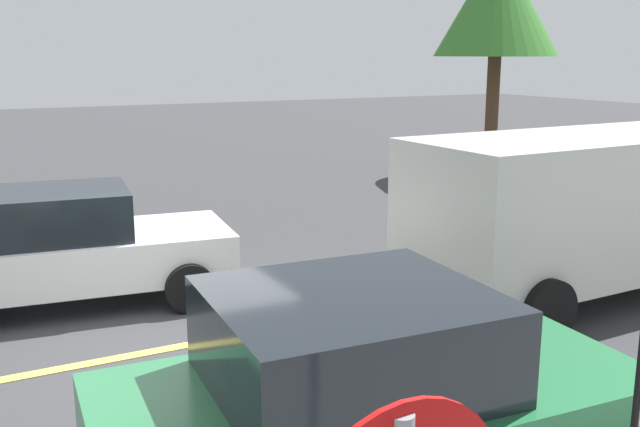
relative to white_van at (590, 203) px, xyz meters
The scene contains 6 objects.
ground_plane 6.02m from the white_van, behind, with size 80.00×80.00×0.00m, color #38383A.
lane_marking_centre 3.19m from the white_van, 165.41° to the left, with size 28.00×0.16×0.01m, color #E0D14C.
white_van is the anchor object (origin of this frame).
car_white_approaching 7.06m from the white_van, 156.16° to the left, with size 4.39×2.36×1.54m.
car_green_behind_van 5.86m from the white_van, 152.24° to the right, with size 4.02×2.32×1.65m.
tree_left_verge 10.50m from the white_van, 56.90° to the left, with size 3.24×3.24×6.06m.
Camera 1 is at (-1.81, -7.48, 3.23)m, focal length 40.40 mm.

